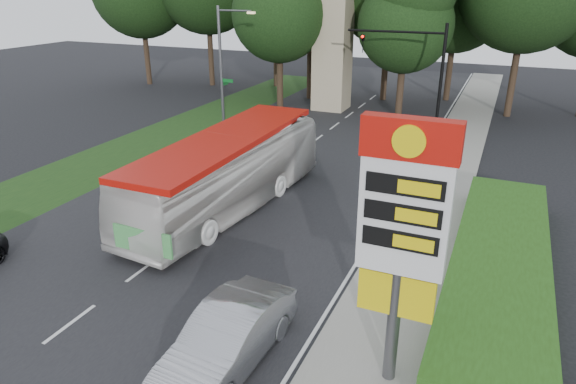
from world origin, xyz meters
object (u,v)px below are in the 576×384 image
at_px(traffic_signal_mast, 420,66).
at_px(monument, 333,43).
at_px(streetlight_signs, 223,62).
at_px(transit_bus, 227,173).
at_px(gas_station_pylon, 403,223).
at_px(sedan_silver, 228,338).

height_order(traffic_signal_mast, monument, monument).
xyz_separation_m(traffic_signal_mast, monument, (-7.68, 6.00, 0.43)).
bearing_deg(streetlight_signs, monument, 58.03).
xyz_separation_m(traffic_signal_mast, transit_bus, (-5.51, -14.26, -3.00)).
relative_size(gas_station_pylon, sedan_silver, 1.38).
distance_m(gas_station_pylon, traffic_signal_mast, 22.29).
relative_size(transit_bus, sedan_silver, 2.42).
height_order(gas_station_pylon, transit_bus, gas_station_pylon).
bearing_deg(gas_station_pylon, transit_bus, 139.38).
distance_m(streetlight_signs, transit_bus, 14.47).
bearing_deg(monument, traffic_signal_mast, -38.00).
relative_size(traffic_signal_mast, monument, 0.72).
distance_m(gas_station_pylon, sedan_silver, 5.54).
height_order(streetlight_signs, transit_bus, streetlight_signs).
distance_m(gas_station_pylon, transit_bus, 12.21).
distance_m(traffic_signal_mast, monument, 9.76).
bearing_deg(streetlight_signs, transit_bus, -59.74).
height_order(gas_station_pylon, monument, monument).
distance_m(traffic_signal_mast, sedan_silver, 23.41).
bearing_deg(traffic_signal_mast, streetlight_signs, -171.08).
bearing_deg(traffic_signal_mast, gas_station_pylon, -80.91).
height_order(transit_bus, sedan_silver, transit_bus).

